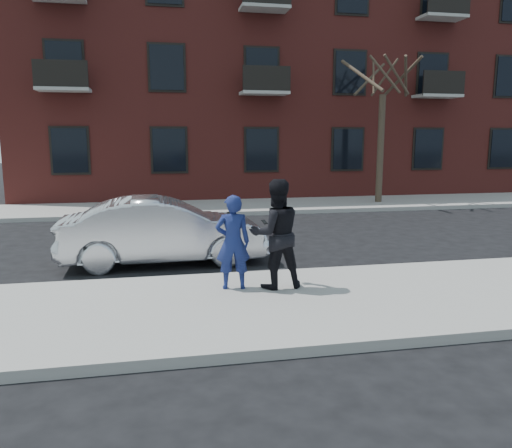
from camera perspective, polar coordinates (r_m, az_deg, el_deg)
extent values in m
plane|color=black|center=(9.10, 17.17, -7.88)|extent=(100.00, 100.00, 0.00)
cube|color=gray|center=(8.87, 17.97, -7.88)|extent=(50.00, 3.50, 0.15)
cube|color=#999691|center=(10.41, 13.15, -5.03)|extent=(50.00, 0.10, 0.15)
cube|color=gray|center=(19.49, 1.37, 2.11)|extent=(50.00, 3.50, 0.15)
cube|color=#999691|center=(17.76, 2.64, 1.34)|extent=(50.00, 0.10, 0.15)
cube|color=maroon|center=(26.55, 2.51, 16.99)|extent=(24.00, 10.00, 12.00)
cube|color=black|center=(20.80, -20.51, 7.86)|extent=(1.30, 0.06, 1.70)
cube|color=black|center=(22.09, 10.45, 8.40)|extent=(1.30, 0.06, 1.70)
cube|color=black|center=(25.87, 26.44, 7.73)|extent=(1.30, 0.06, 1.70)
cube|color=black|center=(20.97, -21.06, 16.62)|extent=(1.30, 0.06, 1.70)
cube|color=black|center=(22.25, 10.71, 16.66)|extent=(1.30, 0.06, 1.70)
cube|color=black|center=(26.01, 27.00, 14.78)|extent=(1.30, 0.06, 1.70)
cylinder|color=#32281D|center=(20.55, 14.03, 8.31)|extent=(0.26, 0.26, 4.20)
imported|color=silver|center=(10.93, -10.50, -0.77)|extent=(4.40, 1.64, 1.44)
imported|color=navy|center=(8.45, -2.67, -2.09)|extent=(0.62, 0.43, 1.62)
cube|color=black|center=(8.58, -3.12, 1.09)|extent=(0.08, 0.13, 0.08)
imported|color=black|center=(8.49, 2.28, -1.15)|extent=(0.96, 0.77, 1.87)
cube|color=black|center=(8.58, 0.97, 0.23)|extent=(0.10, 0.15, 0.06)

